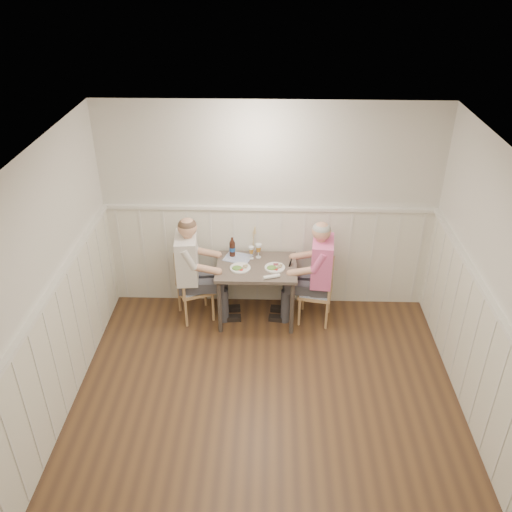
# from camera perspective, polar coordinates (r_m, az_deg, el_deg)

# --- Properties ---
(ground_plane) EXTENTS (4.50, 4.50, 0.00)m
(ground_plane) POSITION_cam_1_polar(r_m,az_deg,el_deg) (5.45, 1.02, -18.08)
(ground_plane) COLOR #452E1F
(room_shell) EXTENTS (4.04, 4.54, 2.60)m
(room_shell) POSITION_cam_1_polar(r_m,az_deg,el_deg) (4.43, 1.20, -4.94)
(room_shell) COLOR silver
(room_shell) RESTS_ON ground
(wainscot) EXTENTS (4.00, 4.49, 1.34)m
(wainscot) POSITION_cam_1_polar(r_m,az_deg,el_deg) (5.48, 1.19, -7.88)
(wainscot) COLOR white
(wainscot) RESTS_ON ground
(dining_table) EXTENTS (0.95, 0.70, 0.75)m
(dining_table) POSITION_cam_1_polar(r_m,az_deg,el_deg) (6.45, 0.05, -1.78)
(dining_table) COLOR #493E37
(dining_table) RESTS_ON ground
(chair_right) EXTENTS (0.45, 0.45, 0.82)m
(chair_right) POSITION_cam_1_polar(r_m,az_deg,el_deg) (6.57, 6.72, -3.51)
(chair_right) COLOR tan
(chair_right) RESTS_ON ground
(chair_left) EXTENTS (0.52, 0.52, 0.84)m
(chair_left) POSITION_cam_1_polar(r_m,az_deg,el_deg) (6.62, -6.89, -3.14)
(chair_left) COLOR tan
(chair_left) RESTS_ON ground
(man_in_pink) EXTENTS (0.66, 0.46, 1.36)m
(man_in_pink) POSITION_cam_1_polar(r_m,az_deg,el_deg) (6.50, 6.45, -2.53)
(man_in_pink) COLOR #3F3F47
(man_in_pink) RESTS_ON ground
(diner_cream) EXTENTS (0.67, 0.47, 1.40)m
(diner_cream) POSITION_cam_1_polar(r_m,az_deg,el_deg) (6.53, -6.76, -2.24)
(diner_cream) COLOR #3F3F47
(diner_cream) RESTS_ON ground
(plate_man) EXTENTS (0.24, 0.24, 0.06)m
(plate_man) POSITION_cam_1_polar(r_m,az_deg,el_deg) (6.34, 1.93, -1.17)
(plate_man) COLOR white
(plate_man) RESTS_ON dining_table
(plate_diner) EXTENTS (0.24, 0.24, 0.06)m
(plate_diner) POSITION_cam_1_polar(r_m,az_deg,el_deg) (6.33, -1.78, -1.22)
(plate_diner) COLOR white
(plate_diner) RESTS_ON dining_table
(beer_glass_a) EXTENTS (0.07, 0.07, 0.18)m
(beer_glass_a) POSITION_cam_1_polar(r_m,az_deg,el_deg) (6.51, 0.26, 0.78)
(beer_glass_a) COLOR silver
(beer_glass_a) RESTS_ON dining_table
(beer_glass_b) EXTENTS (0.06, 0.06, 0.16)m
(beer_glass_b) POSITION_cam_1_polar(r_m,az_deg,el_deg) (6.49, -0.50, 0.57)
(beer_glass_b) COLOR silver
(beer_glass_b) RESTS_ON dining_table
(beer_bottle) EXTENTS (0.07, 0.07, 0.25)m
(beer_bottle) POSITION_cam_1_polar(r_m,az_deg,el_deg) (6.54, -2.51, 0.85)
(beer_bottle) COLOR #321810
(beer_bottle) RESTS_ON dining_table
(rolled_napkin) EXTENTS (0.20, 0.10, 0.04)m
(rolled_napkin) POSITION_cam_1_polar(r_m,az_deg,el_deg) (6.16, 1.65, -2.18)
(rolled_napkin) COLOR white
(rolled_napkin) RESTS_ON dining_table
(grass_vase) EXTENTS (0.04, 0.04, 0.38)m
(grass_vase) POSITION_cam_1_polar(r_m,az_deg,el_deg) (6.58, -0.37, 1.65)
(grass_vase) COLOR silver
(grass_vase) RESTS_ON dining_table
(gingham_mat) EXTENTS (0.37, 0.33, 0.01)m
(gingham_mat) POSITION_cam_1_polar(r_m,az_deg,el_deg) (6.55, -1.93, -0.18)
(gingham_mat) COLOR #445B9F
(gingham_mat) RESTS_ON dining_table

